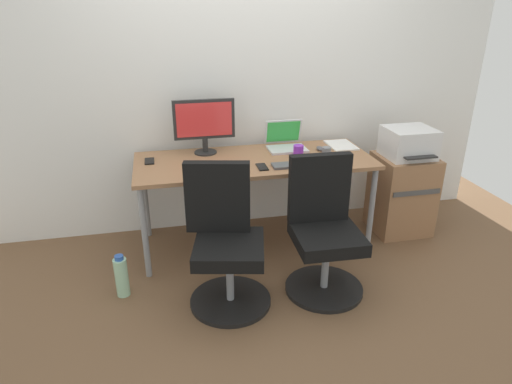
# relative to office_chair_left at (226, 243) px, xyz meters

# --- Properties ---
(ground_plane) EXTENTS (5.28, 5.28, 0.00)m
(ground_plane) POSITION_rel_office_chair_left_xyz_m (0.34, 0.70, -0.42)
(ground_plane) COLOR brown
(back_wall) EXTENTS (4.40, 0.04, 2.60)m
(back_wall) POSITION_rel_office_chair_left_xyz_m (0.34, 1.15, 0.88)
(back_wall) COLOR white
(back_wall) RESTS_ON ground
(desk) EXTENTS (1.83, 0.74, 0.74)m
(desk) POSITION_rel_office_chair_left_xyz_m (0.34, 0.70, 0.25)
(desk) COLOR #996B47
(desk) RESTS_ON ground
(office_chair_left) EXTENTS (0.54, 0.54, 0.94)m
(office_chair_left) POSITION_rel_office_chair_left_xyz_m (0.00, 0.00, 0.00)
(office_chair_left) COLOR black
(office_chair_left) RESTS_ON ground
(office_chair_right) EXTENTS (0.54, 0.54, 0.94)m
(office_chair_right) POSITION_rel_office_chair_left_xyz_m (0.67, 0.00, 0.00)
(office_chair_right) COLOR black
(office_chair_right) RESTS_ON ground
(side_cabinet) EXTENTS (0.46, 0.44, 0.67)m
(side_cabinet) POSITION_rel_office_chair_left_xyz_m (1.63, 0.66, -0.09)
(side_cabinet) COLOR #996B47
(side_cabinet) RESTS_ON ground
(printer) EXTENTS (0.38, 0.40, 0.24)m
(printer) POSITION_rel_office_chair_left_xyz_m (1.63, 0.66, 0.37)
(printer) COLOR silver
(printer) RESTS_ON side_cabinet
(water_bottle_on_floor) EXTENTS (0.09, 0.09, 0.31)m
(water_bottle_on_floor) POSITION_rel_office_chair_left_xyz_m (-0.69, 0.18, -0.28)
(water_bottle_on_floor) COLOR #A5D8B2
(water_bottle_on_floor) RESTS_ON ground
(desktop_monitor) EXTENTS (0.48, 0.18, 0.43)m
(desktop_monitor) POSITION_rel_office_chair_left_xyz_m (-0.01, 0.93, 0.56)
(desktop_monitor) COLOR #262626
(desktop_monitor) RESTS_ON desk
(open_laptop) EXTENTS (0.31, 0.27, 0.22)m
(open_laptop) POSITION_rel_office_chair_left_xyz_m (0.65, 0.91, 0.37)
(open_laptop) COLOR silver
(open_laptop) RESTS_ON desk
(keyboard_by_monitor) EXTENTS (0.34, 0.12, 0.02)m
(keyboard_by_monitor) POSITION_rel_office_chair_left_xyz_m (-0.04, 0.41, 0.32)
(keyboard_by_monitor) COLOR #B7B7B7
(keyboard_by_monitor) RESTS_ON desk
(keyboard_by_laptop) EXTENTS (0.34, 0.12, 0.02)m
(keyboard_by_laptop) POSITION_rel_office_chair_left_xyz_m (0.60, 0.48, 0.32)
(keyboard_by_laptop) COLOR #515156
(keyboard_by_laptop) RESTS_ON desk
(mouse_by_monitor) EXTENTS (0.06, 0.10, 0.03)m
(mouse_by_monitor) POSITION_rel_office_chair_left_xyz_m (0.91, 0.80, 0.33)
(mouse_by_monitor) COLOR #515156
(mouse_by_monitor) RESTS_ON desk
(mouse_by_laptop) EXTENTS (0.06, 0.10, 0.03)m
(mouse_by_laptop) POSITION_rel_office_chair_left_xyz_m (0.08, 0.61, 0.33)
(mouse_by_laptop) COLOR #515156
(mouse_by_laptop) RESTS_ON desk
(coffee_mug) EXTENTS (0.08, 0.08, 0.09)m
(coffee_mug) POSITION_rel_office_chair_left_xyz_m (0.69, 0.68, 0.36)
(coffee_mug) COLOR purple
(coffee_mug) RESTS_ON desk
(pen_cup) EXTENTS (0.07, 0.07, 0.10)m
(pen_cup) POSITION_rel_office_chair_left_xyz_m (0.87, 0.55, 0.37)
(pen_cup) COLOR slate
(pen_cup) RESTS_ON desk
(phone_near_monitor) EXTENTS (0.07, 0.14, 0.01)m
(phone_near_monitor) POSITION_rel_office_chair_left_xyz_m (-0.45, 0.81, 0.32)
(phone_near_monitor) COLOR black
(phone_near_monitor) RESTS_ON desk
(phone_near_laptop) EXTENTS (0.07, 0.14, 0.01)m
(phone_near_laptop) POSITION_rel_office_chair_left_xyz_m (0.36, 0.50, 0.32)
(phone_near_laptop) COLOR black
(phone_near_laptop) RESTS_ON desk
(paper_pile) EXTENTS (0.21, 0.30, 0.01)m
(paper_pile) POSITION_rel_office_chair_left_xyz_m (1.13, 0.87, 0.32)
(paper_pile) COLOR white
(paper_pile) RESTS_ON desk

